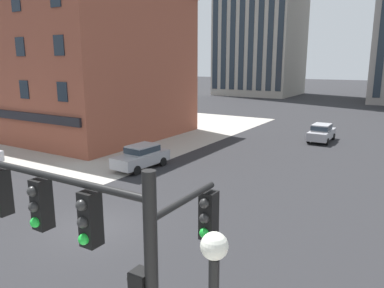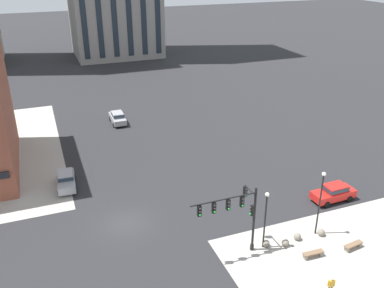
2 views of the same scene
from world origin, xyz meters
name	(u,v)px [view 1 (image 1 of 2)]	position (x,y,z in m)	size (l,w,h in m)	color
ground_plane	(96,227)	(0.00, 0.00, 0.00)	(320.00, 320.00, 0.00)	#262628
sidewalk_far_corner	(99,126)	(-20.00, 20.00, 0.00)	(32.00, 32.00, 0.02)	#A8A399
traffic_signal_main	(92,260)	(7.58, -7.19, 4.11)	(5.61, 2.09, 5.94)	black
car_main_northbound_near	(142,156)	(-4.32, 8.63, 0.92)	(2.10, 4.50, 1.68)	#99999E
car_parked_curb	(322,132)	(4.43, 24.65, 0.92)	(1.90, 4.41, 1.68)	#99999E
storefront_block_near_corner	(79,64)	(-18.37, 16.12, 7.18)	(19.11, 16.66, 14.35)	brown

